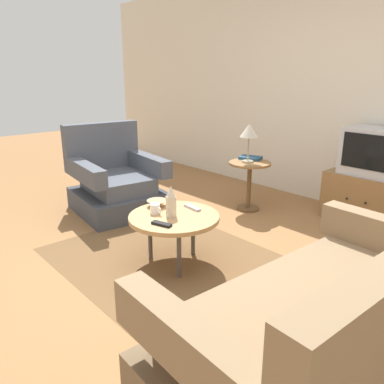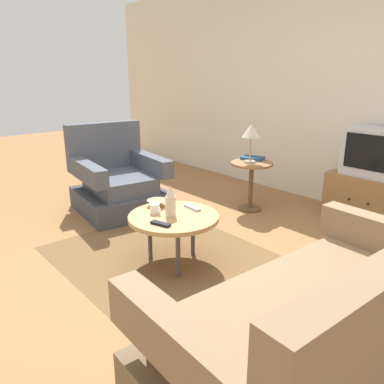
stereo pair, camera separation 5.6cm
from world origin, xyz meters
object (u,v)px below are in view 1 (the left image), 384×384
at_px(vase, 171,202).
at_px(tv_remote_silver, 192,208).
at_px(bowl, 157,203).
at_px(side_table, 249,176).
at_px(book, 250,158).
at_px(tv_remote_dark, 162,224).
at_px(couch, 329,329).
at_px(table_lamp, 249,132).
at_px(armchair, 115,183).
at_px(mug, 155,209).
at_px(tv_stand, 366,198).
at_px(television, 374,152).
at_px(coffee_table, 174,219).

distance_m(vase, tv_remote_silver, 0.27).
bearing_deg(bowl, side_table, 97.74).
bearing_deg(vase, book, 108.95).
bearing_deg(tv_remote_dark, vase, 102.57).
bearing_deg(book, couch, -60.23).
xyz_separation_m(table_lamp, book, (-0.08, 0.15, -0.32)).
relative_size(armchair, couch, 0.58).
xyz_separation_m(vase, mug, (-0.13, -0.06, -0.08)).
bearing_deg(bowl, book, 100.62).
distance_m(tv_stand, bowl, 2.25).
height_order(bowl, tv_remote_dark, bowl).
distance_m(armchair, television, 2.76).
height_order(table_lamp, tv_remote_silver, table_lamp).
bearing_deg(armchair, tv_stand, 137.80).
xyz_separation_m(armchair, bowl, (1.20, -0.30, 0.14)).
relative_size(side_table, mug, 4.56).
bearing_deg(table_lamp, tv_remote_silver, -69.88).
height_order(table_lamp, mug, table_lamp).
height_order(couch, book, couch).
bearing_deg(tv_remote_silver, book, 115.29).
xyz_separation_m(side_table, vase, (0.46, -1.50, 0.15)).
bearing_deg(tv_remote_dark, tv_remote_silver, 89.00).
height_order(tv_stand, table_lamp, table_lamp).
bearing_deg(coffee_table, tv_remote_silver, 94.23).
height_order(side_table, bowl, side_table).
bearing_deg(bowl, table_lamp, 98.40).
bearing_deg(side_table, tv_remote_dark, -71.58).
relative_size(couch, mug, 14.85).
height_order(television, tv_remote_silver, television).
distance_m(vase, mug, 0.17).
relative_size(tv_stand, television, 1.46).
xyz_separation_m(coffee_table, mug, (-0.13, -0.09, 0.07)).
xyz_separation_m(couch, book, (-2.02, 1.79, 0.28)).
relative_size(armchair, tv_stand, 1.30).
bearing_deg(couch, tv_remote_silver, 77.10).
bearing_deg(table_lamp, book, 119.60).
xyz_separation_m(tv_stand, bowl, (-0.86, -2.07, 0.20)).
bearing_deg(couch, side_table, 51.72).
distance_m(tv_stand, tv_remote_silver, 1.99).
bearing_deg(television, tv_remote_dark, -102.27).
distance_m(coffee_table, tv_remote_dark, 0.23).
relative_size(coffee_table, bowl, 4.07).
bearing_deg(couch, table_lamp, 52.34).
distance_m(couch, tv_remote_silver, 1.55).
relative_size(side_table, book, 1.98).
height_order(coffee_table, bowl, bowl).
xyz_separation_m(television, mug, (-0.73, -2.20, -0.28)).
distance_m(couch, side_table, 2.55).
height_order(table_lamp, bowl, table_lamp).
height_order(tv_remote_silver, book, book).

